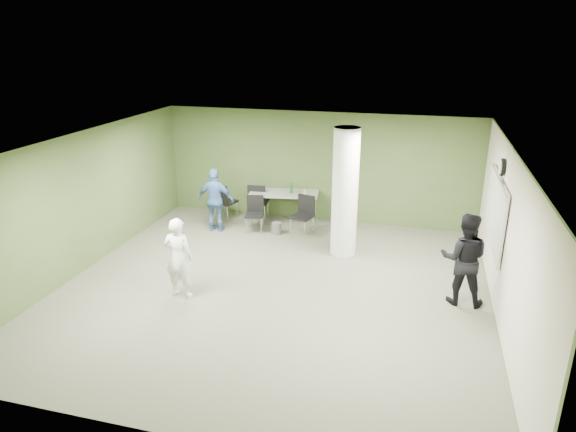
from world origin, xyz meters
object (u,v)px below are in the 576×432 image
(man_black, at_px, (464,259))
(chair_back_left, at_px, (223,199))
(woman_white, at_px, (179,258))
(folding_table, at_px, (284,194))
(man_blue, at_px, (216,200))

(man_black, bearing_deg, chair_back_left, -24.13)
(chair_back_left, xyz_separation_m, woman_white, (0.75, -4.01, 0.19))
(folding_table, distance_m, woman_white, 4.30)
(chair_back_left, distance_m, woman_white, 4.09)
(man_blue, bearing_deg, folding_table, -150.29)
(folding_table, relative_size, man_black, 1.06)
(woman_white, relative_size, man_blue, 0.98)
(folding_table, distance_m, chair_back_left, 1.60)
(folding_table, height_order, woman_white, woman_white)
(folding_table, xyz_separation_m, man_blue, (-1.46, -0.95, 0.02))
(man_blue, bearing_deg, man_black, 155.64)
(folding_table, relative_size, man_blue, 1.16)
(folding_table, height_order, man_blue, man_blue)
(woman_white, height_order, man_blue, man_blue)
(chair_back_left, distance_m, man_blue, 0.78)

